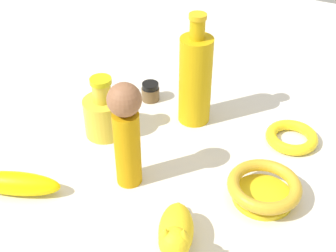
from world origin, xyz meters
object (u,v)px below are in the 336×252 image
bottle_tall (195,78)px  person_figure_adult (126,131)px  cat_figurine (176,233)px  banana (16,183)px  nail_polish_jar (150,92)px  bangle (292,137)px  bottle_short (104,114)px  bowl (264,188)px

bottle_tall → person_figure_adult: bearing=-6.3°
cat_figurine → person_figure_adult: person_figure_adult is taller
banana → nail_polish_jar: size_ratio=3.83×
cat_figurine → bangle: cat_figurine is taller
bottle_short → bottle_tall: 0.21m
cat_figurine → bottle_tall: (-0.35, -0.13, 0.07)m
cat_figurine → bottle_tall: bottle_tall is taller
bottle_tall → bottle_short: bearing=-48.2°
bangle → bottle_short: bearing=-67.5°
cat_figurine → bottle_short: size_ratio=1.01×
banana → bowl: banana is taller
banana → bowl: size_ratio=1.26×
cat_figurine → nail_polish_jar: 0.46m
bottle_short → bowl: size_ratio=1.01×
bowl → nail_polish_jar: bearing=-119.8°
bangle → cat_figurine: bearing=-14.7°
bottle_short → person_figure_adult: person_figure_adult is taller
bangle → nail_polish_jar: bearing=-91.1°
nail_polish_jar → banana: bearing=-10.4°
cat_figurine → nail_polish_jar: size_ratio=3.14×
cat_figurine → person_figure_adult: 0.21m
cat_figurine → nail_polish_jar: (-0.38, -0.26, -0.02)m
bowl → person_figure_adult: size_ratio=0.62×
bangle → person_figure_adult: 0.38m
bowl → bottle_short: bearing=-95.7°
nail_polish_jar → bangle: 0.35m
bottle_short → nail_polish_jar: bearing=171.2°
bottle_tall → nail_polish_jar: bearing=-101.3°
person_figure_adult → banana: bearing=-54.1°
person_figure_adult → bangle: bearing=136.4°
bottle_tall → bowl: 0.29m
bowl → person_figure_adult: (0.07, -0.25, 0.10)m
cat_figurine → bottle_tall: size_ratio=0.55×
bottle_tall → bowl: (0.18, 0.22, -0.08)m
bottle_tall → cat_figurine: bearing=19.8°
bottle_short → bangle: bottle_short is taller
bottle_short → bangle: bearing=112.5°
banana → cat_figurine: bearing=162.7°
banana → bangle: 0.58m
nail_polish_jar → bowl: bearing=60.2°
cat_figurine → banana: bearing=-86.8°
bottle_tall → bangle: bearing=94.9°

